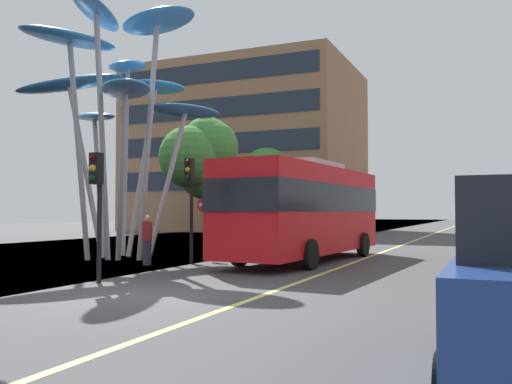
{
  "coord_description": "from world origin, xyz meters",
  "views": [
    {
      "loc": [
        6.86,
        -10.0,
        1.82
      ],
      "look_at": [
        -0.79,
        7.49,
        2.5
      ],
      "focal_mm": 38.44,
      "sensor_mm": 36.0,
      "label": 1
    }
  ],
  "objects_px": {
    "traffic_light_kerb_far": "(190,187)",
    "traffic_light_island_mid": "(248,195)",
    "traffic_light_opposite": "(263,195)",
    "no_entry_sign": "(204,217)",
    "car_side_street": "(512,228)",
    "pedestrian": "(147,240)",
    "red_bus": "(305,207)",
    "leaf_sculpture": "(120,85)",
    "traffic_light_kerb_near": "(97,188)"
  },
  "relations": [
    {
      "from": "leaf_sculpture",
      "to": "traffic_light_island_mid",
      "type": "xyz_separation_m",
      "value": [
        3.74,
        3.9,
        -4.26
      ]
    },
    {
      "from": "car_side_street",
      "to": "pedestrian",
      "type": "xyz_separation_m",
      "value": [
        -11.52,
        -10.76,
        -0.25
      ]
    },
    {
      "from": "traffic_light_opposite",
      "to": "pedestrian",
      "type": "distance_m",
      "value": 8.25
    },
    {
      "from": "leaf_sculpture",
      "to": "car_side_street",
      "type": "relative_size",
      "value": 2.06
    },
    {
      "from": "pedestrian",
      "to": "leaf_sculpture",
      "type": "bearing_deg",
      "value": 145.18
    },
    {
      "from": "leaf_sculpture",
      "to": "no_entry_sign",
      "type": "height_order",
      "value": "leaf_sculpture"
    },
    {
      "from": "pedestrian",
      "to": "no_entry_sign",
      "type": "distance_m",
      "value": 3.06
    },
    {
      "from": "traffic_light_island_mid",
      "to": "traffic_light_opposite",
      "type": "bearing_deg",
      "value": 97.49
    },
    {
      "from": "car_side_street",
      "to": "traffic_light_kerb_far",
      "type": "bearing_deg",
      "value": -136.67
    },
    {
      "from": "traffic_light_kerb_far",
      "to": "no_entry_sign",
      "type": "height_order",
      "value": "traffic_light_kerb_far"
    },
    {
      "from": "leaf_sculpture",
      "to": "traffic_light_kerb_far",
      "type": "xyz_separation_m",
      "value": [
        3.65,
        -0.82,
        -4.11
      ]
    },
    {
      "from": "traffic_light_kerb_near",
      "to": "traffic_light_island_mid",
      "type": "distance_m",
      "value": 10.17
    },
    {
      "from": "traffic_light_kerb_far",
      "to": "traffic_light_opposite",
      "type": "distance_m",
      "value": 7.07
    },
    {
      "from": "leaf_sculpture",
      "to": "traffic_light_kerb_near",
      "type": "bearing_deg",
      "value": -56.57
    },
    {
      "from": "traffic_light_kerb_near",
      "to": "pedestrian",
      "type": "bearing_deg",
      "value": 109.53
    },
    {
      "from": "traffic_light_opposite",
      "to": "red_bus",
      "type": "bearing_deg",
      "value": -51.23
    },
    {
      "from": "pedestrian",
      "to": "traffic_light_opposite",
      "type": "bearing_deg",
      "value": 83.67
    },
    {
      "from": "traffic_light_kerb_far",
      "to": "traffic_light_island_mid",
      "type": "bearing_deg",
      "value": 89.01
    },
    {
      "from": "red_bus",
      "to": "traffic_light_kerb_far",
      "type": "bearing_deg",
      "value": -142.02
    },
    {
      "from": "leaf_sculpture",
      "to": "car_side_street",
      "type": "height_order",
      "value": "leaf_sculpture"
    },
    {
      "from": "traffic_light_island_mid",
      "to": "pedestrian",
      "type": "relative_size",
      "value": 2.05
    },
    {
      "from": "pedestrian",
      "to": "no_entry_sign",
      "type": "relative_size",
      "value": 0.71
    },
    {
      "from": "leaf_sculpture",
      "to": "traffic_light_kerb_near",
      "type": "height_order",
      "value": "leaf_sculpture"
    },
    {
      "from": "traffic_light_island_mid",
      "to": "car_side_street",
      "type": "bearing_deg",
      "value": 26.28
    },
    {
      "from": "traffic_light_kerb_far",
      "to": "pedestrian",
      "type": "height_order",
      "value": "traffic_light_kerb_far"
    },
    {
      "from": "traffic_light_kerb_far",
      "to": "traffic_light_kerb_near",
      "type": "bearing_deg",
      "value": -84.98
    },
    {
      "from": "red_bus",
      "to": "traffic_light_opposite",
      "type": "relative_size",
      "value": 2.82
    },
    {
      "from": "traffic_light_island_mid",
      "to": "leaf_sculpture",
      "type": "bearing_deg",
      "value": -133.75
    },
    {
      "from": "red_bus",
      "to": "no_entry_sign",
      "type": "xyz_separation_m",
      "value": [
        -3.87,
        -0.66,
        -0.4
      ]
    },
    {
      "from": "traffic_light_kerb_near",
      "to": "pedestrian",
      "type": "height_order",
      "value": "traffic_light_kerb_near"
    },
    {
      "from": "traffic_light_opposite",
      "to": "pedestrian",
      "type": "xyz_separation_m",
      "value": [
        -0.89,
        -8.01,
        -1.75
      ]
    },
    {
      "from": "traffic_light_opposite",
      "to": "car_side_street",
      "type": "xyz_separation_m",
      "value": [
        10.63,
        2.75,
        -1.5
      ]
    },
    {
      "from": "traffic_light_kerb_near",
      "to": "traffic_light_kerb_far",
      "type": "relative_size",
      "value": 0.9
    },
    {
      "from": "traffic_light_kerb_near",
      "to": "traffic_light_opposite",
      "type": "height_order",
      "value": "traffic_light_opposite"
    },
    {
      "from": "traffic_light_kerb_far",
      "to": "pedestrian",
      "type": "distance_m",
      "value": 2.33
    },
    {
      "from": "leaf_sculpture",
      "to": "no_entry_sign",
      "type": "distance_m",
      "value": 6.16
    },
    {
      "from": "traffic_light_kerb_near",
      "to": "red_bus",
      "type": "bearing_deg",
      "value": 70.38
    },
    {
      "from": "traffic_light_opposite",
      "to": "no_entry_sign",
      "type": "bearing_deg",
      "value": -93.34
    },
    {
      "from": "red_bus",
      "to": "leaf_sculpture",
      "type": "bearing_deg",
      "value": -165.61
    },
    {
      "from": "car_side_street",
      "to": "traffic_light_island_mid",
      "type": "bearing_deg",
      "value": -153.72
    },
    {
      "from": "traffic_light_island_mid",
      "to": "pedestrian",
      "type": "height_order",
      "value": "traffic_light_island_mid"
    },
    {
      "from": "traffic_light_opposite",
      "to": "car_side_street",
      "type": "bearing_deg",
      "value": 14.52
    },
    {
      "from": "traffic_light_kerb_near",
      "to": "car_side_street",
      "type": "bearing_deg",
      "value": 56.94
    },
    {
      "from": "red_bus",
      "to": "no_entry_sign",
      "type": "relative_size",
      "value": 4.24
    },
    {
      "from": "red_bus",
      "to": "traffic_light_island_mid",
      "type": "distance_m",
      "value": 3.92
    },
    {
      "from": "pedestrian",
      "to": "traffic_light_kerb_near",
      "type": "bearing_deg",
      "value": -70.47
    },
    {
      "from": "red_bus",
      "to": "traffic_light_kerb_far",
      "type": "distance_m",
      "value": 4.3
    },
    {
      "from": "traffic_light_opposite",
      "to": "pedestrian",
      "type": "bearing_deg",
      "value": -96.33
    },
    {
      "from": "traffic_light_island_mid",
      "to": "pedestrian",
      "type": "distance_m",
      "value": 6.02
    },
    {
      "from": "traffic_light_island_mid",
      "to": "car_side_street",
      "type": "relative_size",
      "value": 0.77
    }
  ]
}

